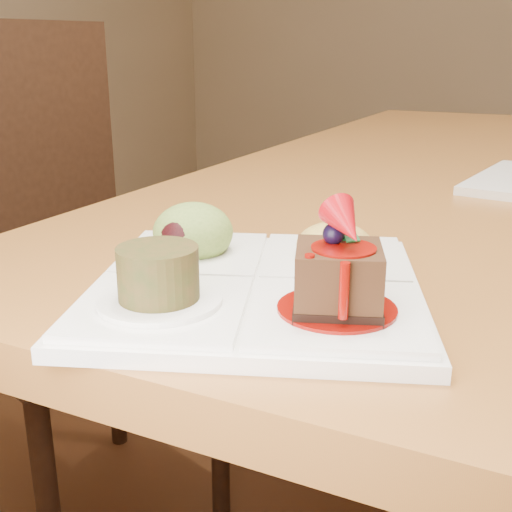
% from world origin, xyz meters
% --- Properties ---
extents(chair_left, '(0.55, 0.55, 0.99)m').
position_xyz_m(chair_left, '(-0.85, -0.29, 0.56)').
color(chair_left, black).
rests_on(chair_left, ground).
extents(sampler_plate, '(0.33, 0.33, 0.10)m').
position_xyz_m(sampler_plate, '(-0.17, -0.75, 0.77)').
color(sampler_plate, white).
rests_on(sampler_plate, dining_table).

